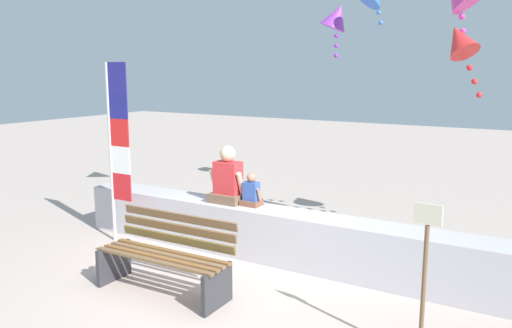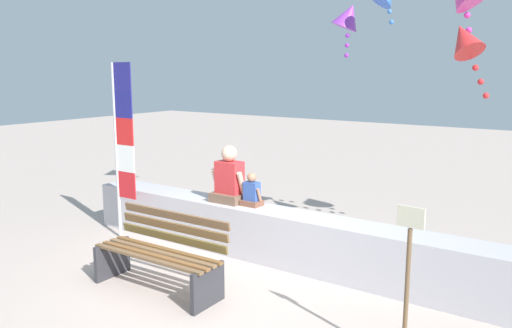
{
  "view_description": "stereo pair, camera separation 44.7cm",
  "coord_description": "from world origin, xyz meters",
  "views": [
    {
      "loc": [
        3.22,
        -4.62,
        2.54
      ],
      "look_at": [
        -0.29,
        1.24,
        1.3
      ],
      "focal_mm": 36.16,
      "sensor_mm": 36.0,
      "label": 1
    },
    {
      "loc": [
        3.6,
        -4.38,
        2.54
      ],
      "look_at": [
        -0.29,
        1.24,
        1.3
      ],
      "focal_mm": 36.16,
      "sensor_mm": 36.0,
      "label": 2
    }
  ],
  "objects": [
    {
      "name": "kite_purple",
      "position": [
        -0.58,
        4.65,
        3.52
      ],
      "size": [
        0.78,
        0.76,
        1.05
      ],
      "color": "purple"
    },
    {
      "name": "person_adult",
      "position": [
        -0.77,
        1.28,
        1.01
      ],
      "size": [
        0.53,
        0.39,
        0.81
      ],
      "color": "brown",
      "rests_on": "seawall_ledge"
    },
    {
      "name": "person_child",
      "position": [
        -0.39,
        1.28,
        0.88
      ],
      "size": [
        0.3,
        0.22,
        0.46
      ],
      "color": "brown",
      "rests_on": "seawall_ledge"
    },
    {
      "name": "kite_red",
      "position": [
        1.97,
        2.6,
        2.92
      ],
      "size": [
        0.68,
        0.68,
        1.04
      ],
      "color": "red"
    },
    {
      "name": "park_bench",
      "position": [
        -0.59,
        -0.28,
        0.42
      ],
      "size": [
        1.65,
        0.64,
        0.88
      ],
      "color": "brown",
      "rests_on": "ground"
    },
    {
      "name": "flag_banner",
      "position": [
        -2.35,
        0.71,
        1.53
      ],
      "size": [
        0.4,
        0.05,
        2.66
      ],
      "color": "#B7B7BC",
      "rests_on": "ground"
    },
    {
      "name": "sign_post",
      "position": [
        2.3,
        -0.25,
        0.84
      ],
      "size": [
        0.24,
        0.04,
        1.43
      ],
      "color": "brown",
      "rests_on": "ground"
    },
    {
      "name": "ground_plane",
      "position": [
        0.0,
        0.0,
        0.0
      ],
      "size": [
        40.0,
        40.0,
        0.0
      ],
      "primitive_type": "plane",
      "color": "#B4A197"
    },
    {
      "name": "seawall_ledge",
      "position": [
        0.0,
        1.24,
        0.35
      ],
      "size": [
        6.36,
        0.54,
        0.7
      ],
      "primitive_type": "cube",
      "color": "#B4B0B7",
      "rests_on": "ground"
    }
  ]
}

